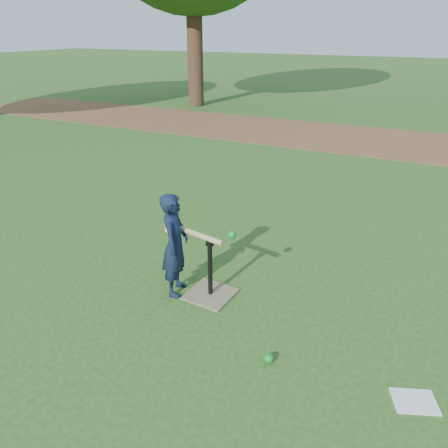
% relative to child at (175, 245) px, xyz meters
% --- Properties ---
extents(ground, '(80.00, 80.00, 0.00)m').
position_rel_child_xyz_m(ground, '(0.56, -0.10, -0.52)').
color(ground, '#285116').
rests_on(ground, ground).
extents(dirt_strip, '(24.00, 3.00, 0.01)m').
position_rel_child_xyz_m(dirt_strip, '(0.56, 7.40, -0.51)').
color(dirt_strip, brown).
rests_on(dirt_strip, ground).
extents(child, '(0.35, 0.44, 1.04)m').
position_rel_child_xyz_m(child, '(0.00, 0.00, 0.00)').
color(child, '#101B31').
rests_on(child, ground).
extents(wiffle_ball_ground, '(0.08, 0.08, 0.08)m').
position_rel_child_xyz_m(wiffle_ball_ground, '(1.19, -0.55, -0.48)').
color(wiffle_ball_ground, '#0C8E29').
rests_on(wiffle_ball_ground, ground).
extents(clipboard, '(0.36, 0.32, 0.01)m').
position_rel_child_xyz_m(clipboard, '(2.26, -0.46, -0.51)').
color(clipboard, white).
rests_on(clipboard, ground).
extents(batting_tee, '(0.45, 0.45, 0.61)m').
position_rel_child_xyz_m(batting_tee, '(0.33, 0.08, -0.41)').
color(batting_tee, '#7E7150').
rests_on(batting_tee, ground).
extents(swing_action, '(0.70, 0.19, 0.11)m').
position_rel_child_xyz_m(swing_action, '(0.25, 0.07, 0.14)').
color(swing_action, tan).
rests_on(swing_action, ground).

